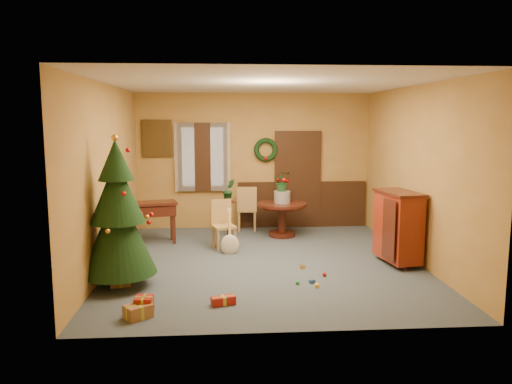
{
  "coord_description": "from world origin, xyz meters",
  "views": [
    {
      "loc": [
        -0.71,
        -7.97,
        2.34
      ],
      "look_at": [
        -0.12,
        0.4,
        1.12
      ],
      "focal_mm": 35.0,
      "sensor_mm": 36.0,
      "label": 1
    }
  ],
  "objects": [
    {
      "name": "toy_d",
      "position": [
        0.83,
        -0.81,
        0.03
      ],
      "size": [
        0.06,
        0.06,
        0.06
      ],
      "primitive_type": "sphere",
      "color": "#BC100C",
      "rests_on": "floor"
    },
    {
      "name": "writing_desk",
      "position": [
        -2.02,
        1.43,
        0.6
      ],
      "size": [
        0.98,
        0.65,
        0.8
      ],
      "color": "black",
      "rests_on": "floor"
    },
    {
      "name": "sideboard",
      "position": [
        2.15,
        -0.22,
        0.64
      ],
      "size": [
        0.64,
        1.0,
        1.2
      ],
      "color": "#511A09",
      "rests_on": "floor"
    },
    {
      "name": "gift_a",
      "position": [
        -1.71,
        -2.22,
        0.08
      ],
      "size": [
        0.37,
        0.36,
        0.16
      ],
      "color": "brown",
      "rests_on": "floor"
    },
    {
      "name": "room_envelope",
      "position": [
        0.21,
        2.7,
        1.12
      ],
      "size": [
        5.5,
        5.5,
        5.5
      ],
      "color": "#353F4D",
      "rests_on": "ground"
    },
    {
      "name": "centerpiece_plant",
      "position": [
        0.51,
        1.84,
        1.12
      ],
      "size": [
        0.36,
        0.31,
        0.4
      ],
      "primitive_type": "imported",
      "color": "#1E4C23",
      "rests_on": "urn"
    },
    {
      "name": "dining_table",
      "position": [
        0.51,
        1.84,
        0.48
      ],
      "size": [
        0.99,
        0.99,
        0.68
      ],
      "color": "black",
      "rests_on": "floor"
    },
    {
      "name": "gift_d",
      "position": [
        -0.7,
        -1.86,
        0.05
      ],
      "size": [
        0.33,
        0.21,
        0.11
      ],
      "color": "maroon",
      "rests_on": "floor"
    },
    {
      "name": "urn",
      "position": [
        0.51,
        1.84,
        0.8
      ],
      "size": [
        0.33,
        0.33,
        0.24
      ],
      "primitive_type": "cylinder",
      "color": "slate",
      "rests_on": "dining_table"
    },
    {
      "name": "toy_a",
      "position": [
        0.59,
        -1.11,
        0.03
      ],
      "size": [
        0.09,
        0.08,
        0.05
      ],
      "primitive_type": "cube",
      "rotation": [
        0.0,
        0.0,
        0.51
      ],
      "color": "#224D95",
      "rests_on": "floor"
    },
    {
      "name": "toy_b",
      "position": [
        0.36,
        -1.16,
        0.03
      ],
      "size": [
        0.06,
        0.06,
        0.06
      ],
      "primitive_type": "sphere",
      "color": "green",
      "rests_on": "floor"
    },
    {
      "name": "toy_e",
      "position": [
        0.56,
        -0.4,
        0.03
      ],
      "size": [
        0.08,
        0.05,
        0.05
      ],
      "primitive_type": "cube",
      "rotation": [
        0.0,
        0.0,
        -0.04
      ],
      "color": "gold",
      "rests_on": "floor"
    },
    {
      "name": "gift_c",
      "position": [
        -2.15,
        -1.03,
        0.08
      ],
      "size": [
        0.32,
        0.25,
        0.16
      ],
      "color": "brown",
      "rests_on": "floor"
    },
    {
      "name": "christmas_tree",
      "position": [
        -2.15,
        -1.04,
        1.02
      ],
      "size": [
        1.04,
        1.04,
        2.15
      ],
      "color": "#382111",
      "rests_on": "floor"
    },
    {
      "name": "toy_c",
      "position": [
        0.62,
        -1.29,
        0.03
      ],
      "size": [
        0.06,
        0.09,
        0.05
      ],
      "primitive_type": "cube",
      "rotation": [
        0.0,
        0.0,
        1.39
      ],
      "color": "gold",
      "rests_on": "floor"
    },
    {
      "name": "stand_plant",
      "position": [
        -0.56,
        1.86,
        0.95
      ],
      "size": [
        0.3,
        0.27,
        0.44
      ],
      "primitive_type": "imported",
      "rotation": [
        0.0,
        0.0,
        0.38
      ],
      "color": "#19471E",
      "rests_on": "plant_stand"
    },
    {
      "name": "gift_b",
      "position": [
        -1.66,
        -2.09,
        0.11
      ],
      "size": [
        0.22,
        0.22,
        0.21
      ],
      "color": "maroon",
      "rests_on": "floor"
    },
    {
      "name": "chair_far",
      "position": [
        -0.17,
        2.4,
        0.51
      ],
      "size": [
        0.43,
        0.43,
        0.95
      ],
      "color": "#AA8144",
      "rests_on": "floor"
    },
    {
      "name": "plant_stand",
      "position": [
        -0.56,
        1.86,
        0.46
      ],
      "size": [
        0.28,
        0.28,
        0.73
      ],
      "color": "black",
      "rests_on": "floor"
    },
    {
      "name": "chair_near",
      "position": [
        -0.69,
        0.99,
        0.48
      ],
      "size": [
        0.48,
        0.48,
        0.89
      ],
      "color": "#AA8144",
      "rests_on": "floor"
    },
    {
      "name": "guitar",
      "position": [
        -0.57,
        0.57,
        0.39
      ],
      "size": [
        0.35,
        0.51,
        0.76
      ],
      "primitive_type": null,
      "rotation": [
        -0.49,
        0.0,
        0.03
      ],
      "color": "beige",
      "rests_on": "floor"
    }
  ]
}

